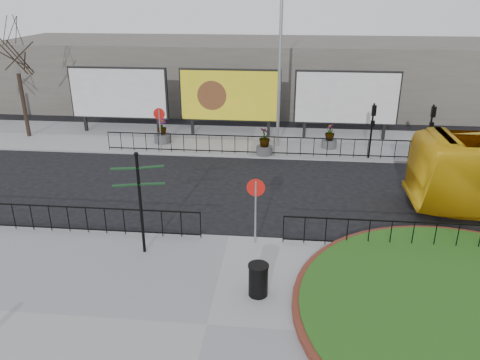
# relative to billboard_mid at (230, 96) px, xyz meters

# --- Properties ---
(ground) EXTENTS (90.00, 90.00, 0.00)m
(ground) POSITION_rel_billboard_mid_xyz_m (1.50, -12.97, -2.60)
(ground) COLOR black
(ground) RESTS_ON ground
(pavement_near) EXTENTS (30.00, 10.00, 0.12)m
(pavement_near) POSITION_rel_billboard_mid_xyz_m (1.50, -17.97, -2.54)
(pavement_near) COLOR gray
(pavement_near) RESTS_ON ground
(pavement_far) EXTENTS (44.00, 6.00, 0.12)m
(pavement_far) POSITION_rel_billboard_mid_xyz_m (1.50, -0.97, -2.54)
(pavement_far) COLOR gray
(pavement_far) RESTS_ON ground
(brick_edge) EXTENTS (10.40, 10.40, 0.18)m
(brick_edge) POSITION_rel_billboard_mid_xyz_m (9.00, -16.97, -2.39)
(brick_edge) COLOR brown
(brick_edge) RESTS_ON pavement_near
(grass_lawn) EXTENTS (10.00, 10.00, 0.22)m
(grass_lawn) POSITION_rel_billboard_mid_xyz_m (9.00, -16.97, -2.37)
(grass_lawn) COLOR #1E5015
(grass_lawn) RESTS_ON pavement_near
(railing_near_left) EXTENTS (10.00, 0.10, 1.10)m
(railing_near_left) POSITION_rel_billboard_mid_xyz_m (-4.50, -13.27, -1.93)
(railing_near_left) COLOR black
(railing_near_left) RESTS_ON pavement_near
(railing_near_right) EXTENTS (9.00, 0.10, 1.10)m
(railing_near_right) POSITION_rel_billboard_mid_xyz_m (8.00, -13.27, -1.93)
(railing_near_right) COLOR black
(railing_near_right) RESTS_ON pavement_near
(railing_far) EXTENTS (18.00, 0.10, 1.10)m
(railing_far) POSITION_rel_billboard_mid_xyz_m (2.50, -3.67, -1.93)
(railing_far) COLOR black
(railing_far) RESTS_ON pavement_far
(speed_sign_far) EXTENTS (0.64, 0.07, 2.47)m
(speed_sign_far) POSITION_rel_billboard_mid_xyz_m (-3.50, -3.57, -0.68)
(speed_sign_far) COLOR gray
(speed_sign_far) RESTS_ON pavement_far
(speed_sign_near) EXTENTS (0.64, 0.07, 2.47)m
(speed_sign_near) POSITION_rel_billboard_mid_xyz_m (2.50, -13.37, -0.68)
(speed_sign_near) COLOR gray
(speed_sign_near) RESTS_ON pavement_near
(billboard_left) EXTENTS (6.20, 0.31, 4.10)m
(billboard_left) POSITION_rel_billboard_mid_xyz_m (-7.00, 0.00, 0.00)
(billboard_left) COLOR black
(billboard_left) RESTS_ON pavement_far
(billboard_mid) EXTENTS (6.20, 0.31, 4.10)m
(billboard_mid) POSITION_rel_billboard_mid_xyz_m (0.00, 0.00, 0.00)
(billboard_mid) COLOR black
(billboard_mid) RESTS_ON pavement_far
(billboard_right) EXTENTS (6.20, 0.31, 4.10)m
(billboard_right) POSITION_rel_billboard_mid_xyz_m (7.00, 0.00, 0.00)
(billboard_right) COLOR black
(billboard_right) RESTS_ON pavement_far
(lamp_post) EXTENTS (0.74, 0.18, 9.23)m
(lamp_post) POSITION_rel_billboard_mid_xyz_m (3.01, -1.97, 2.23)
(lamp_post) COLOR gray
(lamp_post) RESTS_ON pavement_far
(signal_pole_a) EXTENTS (0.22, 0.26, 3.00)m
(signal_pole_a) POSITION_rel_billboard_mid_xyz_m (8.00, -3.63, -0.50)
(signal_pole_a) COLOR black
(signal_pole_a) RESTS_ON pavement_far
(signal_pole_b) EXTENTS (0.22, 0.26, 3.00)m
(signal_pole_b) POSITION_rel_billboard_mid_xyz_m (11.00, -3.63, -0.50)
(signal_pole_b) COLOR black
(signal_pole_b) RESTS_ON pavement_far
(tree_left) EXTENTS (2.00, 2.00, 7.00)m
(tree_left) POSITION_rel_billboard_mid_xyz_m (-12.50, -1.47, 1.02)
(tree_left) COLOR #2D2119
(tree_left) RESTS_ON pavement_far
(building_backdrop) EXTENTS (40.00, 10.00, 5.00)m
(building_backdrop) POSITION_rel_billboard_mid_xyz_m (1.50, 9.03, -0.10)
(building_backdrop) COLOR #5F5A53
(building_backdrop) RESTS_ON ground
(fingerpost_sign) EXTENTS (1.71, 0.67, 3.66)m
(fingerpost_sign) POSITION_rel_billboard_mid_xyz_m (-1.30, -14.38, -0.27)
(fingerpost_sign) COLOR black
(fingerpost_sign) RESTS_ON pavement_near
(litter_bin) EXTENTS (0.62, 0.62, 1.03)m
(litter_bin) POSITION_rel_billboard_mid_xyz_m (2.80, -16.47, -1.96)
(litter_bin) COLOR black
(litter_bin) RESTS_ON pavement_near
(planter_a) EXTENTS (0.98, 0.98, 1.45)m
(planter_a) POSITION_rel_billboard_mid_xyz_m (-3.84, -1.97, -1.98)
(planter_a) COLOR #4C4C4F
(planter_a) RESTS_ON pavement_far
(planter_b) EXTENTS (0.90, 0.90, 1.54)m
(planter_b) POSITION_rel_billboard_mid_xyz_m (2.33, -3.57, -1.86)
(planter_b) COLOR #4C4C4F
(planter_b) RESTS_ON pavement_far
(planter_c) EXTENTS (0.87, 0.87, 1.42)m
(planter_c) POSITION_rel_billboard_mid_xyz_m (5.99, -1.97, -1.93)
(planter_c) COLOR #4C4C4F
(planter_c) RESTS_ON pavement_far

